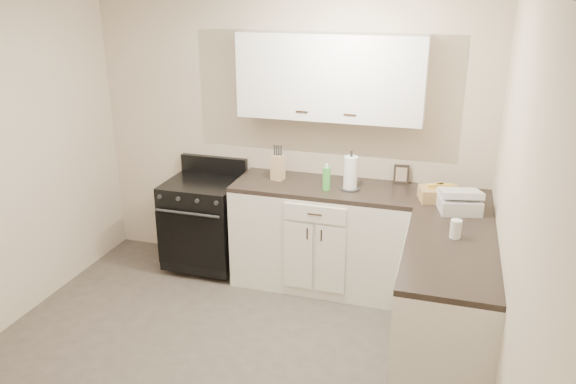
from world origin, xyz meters
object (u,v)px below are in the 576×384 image
(stove, at_px, (204,223))
(wicker_basket, at_px, (439,194))
(knife_block, at_px, (278,167))
(countertop_grill, at_px, (459,204))
(paper_towel, at_px, (351,173))

(stove, height_order, wicker_basket, wicker_basket)
(knife_block, xyz_separation_m, countertop_grill, (1.53, -0.30, -0.06))
(stove, height_order, knife_block, knife_block)
(stove, height_order, paper_towel, paper_towel)
(knife_block, height_order, countertop_grill, knife_block)
(paper_towel, xyz_separation_m, countertop_grill, (0.88, -0.24, -0.09))
(paper_towel, distance_m, wicker_basket, 0.74)
(knife_block, distance_m, countertop_grill, 1.56)
(knife_block, bearing_deg, paper_towel, 7.82)
(knife_block, relative_size, wicker_basket, 0.72)
(wicker_basket, xyz_separation_m, countertop_grill, (0.15, -0.19, 0.00))
(paper_towel, height_order, wicker_basket, paper_towel)
(wicker_basket, distance_m, countertop_grill, 0.24)
(stove, relative_size, wicker_basket, 2.59)
(stove, relative_size, countertop_grill, 2.71)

